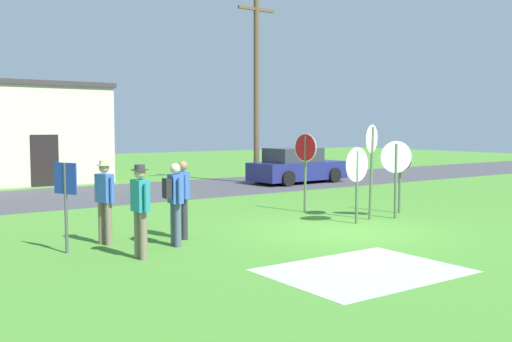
# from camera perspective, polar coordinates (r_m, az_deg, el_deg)

# --- Properties ---
(ground_plane) EXTENTS (80.00, 80.00, 0.00)m
(ground_plane) POSITION_cam_1_polar(r_m,az_deg,el_deg) (13.74, 7.83, -5.84)
(ground_plane) COLOR #47842D
(street_asphalt) EXTENTS (60.00, 6.40, 0.01)m
(street_asphalt) POSITION_cam_1_polar(r_m,az_deg,el_deg) (22.29, -10.38, -1.93)
(street_asphalt) COLOR #424247
(street_asphalt) RESTS_ON ground
(concrete_path) EXTENTS (3.20, 2.40, 0.01)m
(concrete_path) POSITION_cam_1_polar(r_m,az_deg,el_deg) (10.10, 10.53, -9.57)
(concrete_path) COLOR #ADAAA3
(concrete_path) RESTS_ON ground
(building_background) EXTENTS (6.16, 4.55, 4.29)m
(building_background) POSITION_cam_1_polar(r_m,az_deg,el_deg) (27.20, -21.25, 3.50)
(building_background) COLOR beige
(building_background) RESTS_ON ground
(utility_pole) EXTENTS (1.80, 0.24, 7.94)m
(utility_pole) POSITION_cam_1_polar(r_m,az_deg,el_deg) (24.91, 0.04, 8.35)
(utility_pole) COLOR brown
(utility_pole) RESTS_ON ground
(parked_car_on_street) EXTENTS (4.38, 2.18, 1.51)m
(parked_car_on_street) POSITION_cam_1_polar(r_m,az_deg,el_deg) (25.13, 3.99, 0.40)
(parked_car_on_street) COLOR navy
(parked_car_on_street) RESTS_ON ground
(stop_sign_tallest) EXTENTS (0.14, 0.76, 1.91)m
(stop_sign_tallest) POSITION_cam_1_polar(r_m,az_deg,el_deg) (16.74, 13.93, 0.37)
(stop_sign_tallest) COLOR #51664C
(stop_sign_tallest) RESTS_ON ground
(stop_sign_leaning_right) EXTENTS (0.15, 0.80, 2.24)m
(stop_sign_leaning_right) POSITION_cam_1_polar(r_m,az_deg,el_deg) (16.47, 4.85, 1.27)
(stop_sign_leaning_right) COLOR #51664C
(stop_sign_leaning_right) RESTS_ON ground
(stop_sign_nearest) EXTENTS (0.86, 0.13, 1.91)m
(stop_sign_nearest) POSITION_cam_1_polar(r_m,az_deg,el_deg) (14.69, 9.85, -0.10)
(stop_sign_nearest) COLOR #51664C
(stop_sign_nearest) RESTS_ON ground
(stop_sign_rear_left) EXTENTS (0.75, 0.40, 2.05)m
(stop_sign_rear_left) POSITION_cam_1_polar(r_m,az_deg,el_deg) (15.73, 13.55, 0.52)
(stop_sign_rear_left) COLOR #51664C
(stop_sign_rear_left) RESTS_ON ground
(stop_sign_far_back) EXTENTS (0.70, 0.29, 2.48)m
(stop_sign_far_back) POSITION_cam_1_polar(r_m,az_deg,el_deg) (15.38, 11.25, 1.54)
(stop_sign_far_back) COLOR #51664C
(stop_sign_far_back) RESTS_ON ground
(person_holding_notes) EXTENTS (0.30, 0.56, 1.69)m
(person_holding_notes) POSITION_cam_1_polar(r_m,az_deg,el_deg) (12.64, -7.17, -2.36)
(person_holding_notes) COLOR #2D2D33
(person_holding_notes) RESTS_ON ground
(person_in_blue) EXTENTS (0.38, 0.57, 1.69)m
(person_in_blue) POSITION_cam_1_polar(r_m,az_deg,el_deg) (11.87, -7.99, -2.66)
(person_in_blue) COLOR #4C5670
(person_in_blue) RESTS_ON ground
(person_in_teal) EXTENTS (0.32, 0.55, 1.74)m
(person_in_teal) POSITION_cam_1_polar(r_m,az_deg,el_deg) (12.31, -14.61, -2.49)
(person_in_teal) COLOR #7A6B56
(person_in_teal) RESTS_ON ground
(person_near_signs) EXTENTS (0.31, 0.57, 1.74)m
(person_near_signs) POSITION_cam_1_polar(r_m,az_deg,el_deg) (10.84, -11.27, -3.35)
(person_near_signs) COLOR #7A6B56
(person_near_signs) RESTS_ON ground
(info_panel_leftmost) EXTENTS (0.27, 0.56, 1.74)m
(info_panel_leftmost) POSITION_cam_1_polar(r_m,az_deg,el_deg) (11.67, -18.16, -1.86)
(info_panel_leftmost) COLOR #4C4C51
(info_panel_leftmost) RESTS_ON ground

